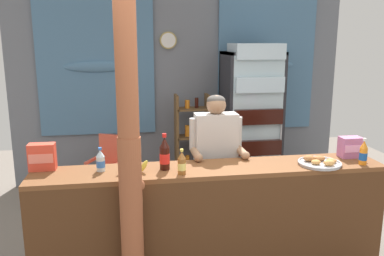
{
  "coord_description": "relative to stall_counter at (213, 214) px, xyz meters",
  "views": [
    {
      "loc": [
        -0.76,
        -2.73,
        2.09
      ],
      "look_at": [
        -0.15,
        1.05,
        1.24
      ],
      "focal_mm": 37.35,
      "sensor_mm": 36.0,
      "label": 1
    }
  ],
  "objects": [
    {
      "name": "pastry_tray",
      "position": [
        0.97,
        0.02,
        0.42
      ],
      "size": [
        0.38,
        0.38,
        0.07
      ],
      "color": "#BCBCC1",
      "rests_on": "stall_counter"
    },
    {
      "name": "drink_fridge",
      "position": [
        0.98,
        2.07,
        0.52
      ],
      "size": [
        0.77,
        0.72,
        2.04
      ],
      "color": "#232328",
      "rests_on": "ground"
    },
    {
      "name": "snack_box_crackers",
      "position": [
        -1.44,
        0.27,
        0.51
      ],
      "size": [
        0.22,
        0.12,
        0.23
      ],
      "color": "#E5422D",
      "rests_on": "stall_counter"
    },
    {
      "name": "ground_plane",
      "position": [
        0.06,
        0.78,
        -0.6
      ],
      "size": [
        7.93,
        7.93,
        0.0
      ],
      "primitive_type": "plane",
      "color": "slate"
    },
    {
      "name": "soda_bottle_water",
      "position": [
        -0.95,
        0.15,
        0.48
      ],
      "size": [
        0.07,
        0.07,
        0.21
      ],
      "color": "silver",
      "rests_on": "stall_counter"
    },
    {
      "name": "timber_post",
      "position": [
        -0.71,
        -0.25,
        0.72
      ],
      "size": [
        0.2,
        0.18,
        2.76
      ],
      "color": "#995133",
      "rests_on": "ground"
    },
    {
      "name": "snack_box_wafer",
      "position": [
        1.36,
        0.2,
        0.49
      ],
      "size": [
        0.2,
        0.13,
        0.2
      ],
      "color": "#B76699",
      "rests_on": "stall_counter"
    },
    {
      "name": "soda_bottle_iced_tea",
      "position": [
        -0.28,
        -0.04,
        0.49
      ],
      "size": [
        0.07,
        0.07,
        0.22
      ],
      "color": "brown",
      "rests_on": "stall_counter"
    },
    {
      "name": "soda_bottle_orange_soda",
      "position": [
        1.36,
        -0.03,
        0.5
      ],
      "size": [
        0.07,
        0.07,
        0.24
      ],
      "color": "orange",
      "rests_on": "stall_counter"
    },
    {
      "name": "banana_bunch",
      "position": [
        -0.68,
        0.07,
        0.46
      ],
      "size": [
        0.27,
        0.06,
        0.16
      ],
      "color": "#DBCC42",
      "rests_on": "stall_counter"
    },
    {
      "name": "bottle_shelf_rack",
      "position": [
        0.18,
        2.28,
        0.1
      ],
      "size": [
        0.48,
        0.28,
        1.35
      ],
      "color": "brown",
      "rests_on": "ground"
    },
    {
      "name": "back_wall_curtained",
      "position": [
        0.06,
        2.66,
        0.91
      ],
      "size": [
        4.81,
        0.22,
        2.9
      ],
      "color": "slate",
      "rests_on": "ground"
    },
    {
      "name": "shopkeeper",
      "position": [
        0.14,
        0.55,
        0.39
      ],
      "size": [
        0.53,
        0.42,
        1.57
      ],
      "color": "#28282D",
      "rests_on": "ground"
    },
    {
      "name": "stall_counter",
      "position": [
        0.0,
        0.0,
        0.0
      ],
      "size": [
        3.1,
        0.48,
        1.0
      ],
      "color": "brown",
      "rests_on": "ground"
    },
    {
      "name": "soda_bottle_cola",
      "position": [
        -0.41,
        0.11,
        0.53
      ],
      "size": [
        0.09,
        0.09,
        0.32
      ],
      "color": "black",
      "rests_on": "stall_counter"
    },
    {
      "name": "plastic_lawn_chair",
      "position": [
        -0.97,
        1.96,
        -0.11
      ],
      "size": [
        0.59,
        0.59,
        0.86
      ],
      "color": "#E5563D",
      "rests_on": "ground"
    }
  ]
}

